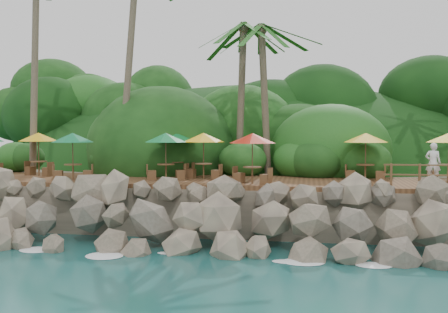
# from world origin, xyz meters

# --- Properties ---
(ground) EXTENTS (140.00, 140.00, 0.00)m
(ground) POSITION_xyz_m (0.00, 0.00, 0.00)
(ground) COLOR #19514F
(ground) RESTS_ON ground
(land_base) EXTENTS (32.00, 25.20, 2.10)m
(land_base) POSITION_xyz_m (0.00, 16.00, 1.05)
(land_base) COLOR gray
(land_base) RESTS_ON ground
(jungle_hill) EXTENTS (44.80, 28.00, 15.40)m
(jungle_hill) POSITION_xyz_m (0.00, 23.50, 0.00)
(jungle_hill) COLOR #143811
(jungle_hill) RESTS_ON ground
(seawall) EXTENTS (29.00, 4.00, 2.30)m
(seawall) POSITION_xyz_m (0.00, 2.00, 1.15)
(seawall) COLOR gray
(seawall) RESTS_ON ground
(terrace) EXTENTS (26.00, 5.00, 0.20)m
(terrace) POSITION_xyz_m (0.00, 6.00, 2.20)
(terrace) COLOR brown
(terrace) RESTS_ON land_base
(jungle_foliage) EXTENTS (44.00, 16.00, 12.00)m
(jungle_foliage) POSITION_xyz_m (0.00, 15.00, 0.00)
(jungle_foliage) COLOR #143811
(jungle_foliage) RESTS_ON ground
(foam_line) EXTENTS (25.20, 0.80, 0.06)m
(foam_line) POSITION_xyz_m (0.00, 0.30, 0.03)
(foam_line) COLOR white
(foam_line) RESTS_ON ground
(palapa) EXTENTS (5.12, 5.12, 4.60)m
(palapa) POSITION_xyz_m (-5.14, 9.69, 5.79)
(palapa) COLOR brown
(palapa) RESTS_ON ground
(dining_clusters) EXTENTS (25.64, 5.04, 2.22)m
(dining_clusters) POSITION_xyz_m (-0.47, 5.94, 4.14)
(dining_clusters) COLOR brown
(dining_clusters) RESTS_ON terrace
(waiter) EXTENTS (0.74, 0.58, 1.79)m
(waiter) POSITION_xyz_m (9.42, 6.08, 3.19)
(waiter) COLOR white
(waiter) RESTS_ON terrace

